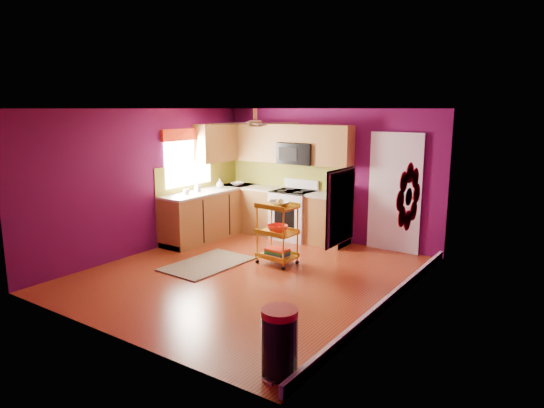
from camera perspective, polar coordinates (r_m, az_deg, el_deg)
The scene contains 18 objects.
ground at distance 7.53m, azimuth -2.77°, elevation -8.24°, with size 5.00×5.00×0.00m, color maroon.
room_envelope at distance 7.13m, azimuth -2.72°, elevation 4.18°, with size 4.54×5.04×2.52m.
lower_cabinets at distance 9.58m, azimuth -2.62°, elevation -1.27°, with size 2.81×2.31×0.94m.
electric_range at distance 9.42m, azimuth 2.55°, elevation -1.19°, with size 0.76×0.66×1.13m.
upper_cabinetry at distance 9.61m, azimuth -0.90°, elevation 7.01°, with size 2.80×2.30×1.26m.
left_window at distance 9.38m, azimuth -9.83°, elevation 6.36°, with size 0.08×1.35×1.08m.
panel_door at distance 8.75m, azimuth 14.24°, elevation 1.14°, with size 0.95×0.11×2.15m.
right_wall_art at distance 5.79m, azimuth 12.79°, elevation 0.36°, with size 0.04×2.74×1.04m.
ceiling_fan at distance 7.26m, azimuth -1.98°, elevation 9.52°, with size 1.01×1.01×0.26m.
shag_rug at distance 8.02m, azimuth -7.60°, elevation -7.00°, with size 0.88×1.44×0.02m, color black.
rolling_cart at distance 7.83m, azimuth 0.68°, elevation -3.16°, with size 0.63×0.48×1.09m.
trash_can at distance 4.76m, azimuth 0.88°, elevation -15.97°, with size 0.39×0.41×0.67m.
teal_kettle at distance 8.86m, azimuth 7.74°, elevation 1.50°, with size 0.18×0.18×0.21m.
toaster at distance 9.00m, azimuth 7.76°, elevation 1.69°, with size 0.22×0.15×0.18m, color beige.
soap_bottle_a at distance 9.28m, azimuth -8.75°, elevation 2.00°, with size 0.09×0.09×0.20m, color #EA3F72.
soap_bottle_b at distance 9.68m, azimuth -6.15°, elevation 2.42°, with size 0.15×0.15×0.19m, color white.
counter_dish at distance 10.01m, azimuth -4.07°, elevation 2.39°, with size 0.26×0.26×0.06m, color white.
counter_cup at distance 9.09m, azimuth -10.02°, elevation 1.44°, with size 0.12×0.12×0.10m, color white.
Camera 1 is at (4.32, -5.63, 2.51)m, focal length 32.00 mm.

